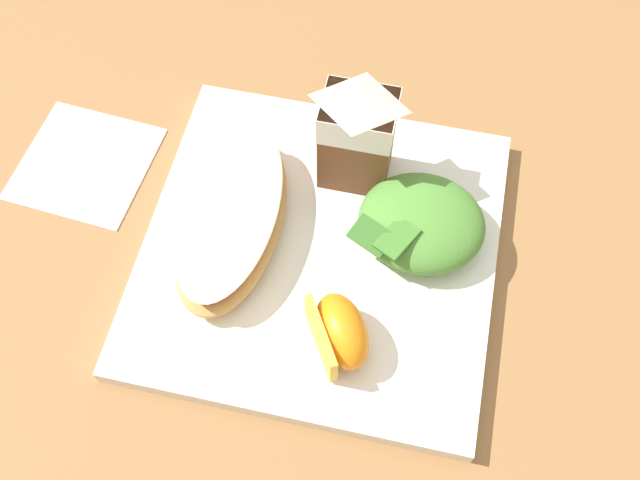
{
  "coord_description": "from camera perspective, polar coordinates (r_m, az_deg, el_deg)",
  "views": [
    {
      "loc": [
        0.06,
        -0.26,
        0.53
      ],
      "look_at": [
        0.0,
        0.0,
        0.03
      ],
      "focal_mm": 40.53,
      "sensor_mm": 36.0,
      "label": 1
    }
  ],
  "objects": [
    {
      "name": "ground",
      "position": [
        0.59,
        0.0,
        -1.19
      ],
      "size": [
        3.0,
        3.0,
        0.0
      ],
      "primitive_type": "plane",
      "color": "olive"
    },
    {
      "name": "white_plate",
      "position": [
        0.59,
        0.0,
        -0.84
      ],
      "size": [
        0.28,
        0.28,
        0.02
      ],
      "primitive_type": "cube",
      "color": "white",
      "rests_on": "ground"
    },
    {
      "name": "cheesy_pizza_bread",
      "position": [
        0.57,
        -6.98,
        1.77
      ],
      "size": [
        0.08,
        0.17,
        0.04
      ],
      "color": "tan",
      "rests_on": "white_plate"
    },
    {
      "name": "green_salad_pile",
      "position": [
        0.57,
        7.97,
        1.34
      ],
      "size": [
        0.11,
        0.09,
        0.04
      ],
      "color": "#4C8433",
      "rests_on": "white_plate"
    },
    {
      "name": "milk_carton",
      "position": [
        0.57,
        3.0,
        8.75
      ],
      "size": [
        0.06,
        0.04,
        0.11
      ],
      "color": "brown",
      "rests_on": "white_plate"
    },
    {
      "name": "orange_wedge_front",
      "position": [
        0.53,
        1.54,
        -7.27
      ],
      "size": [
        0.06,
        0.07,
        0.04
      ],
      "color": "orange",
      "rests_on": "white_plate"
    },
    {
      "name": "paper_napkin",
      "position": [
        0.67,
        -18.06,
        5.8
      ],
      "size": [
        0.12,
        0.12,
        0.0
      ],
      "primitive_type": "cube",
      "rotation": [
        0.0,
        0.0,
        -0.08
      ],
      "color": "white",
      "rests_on": "ground"
    }
  ]
}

